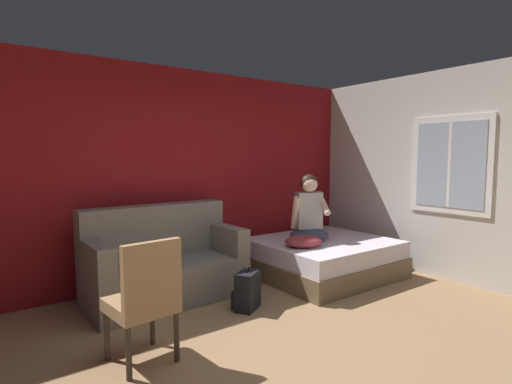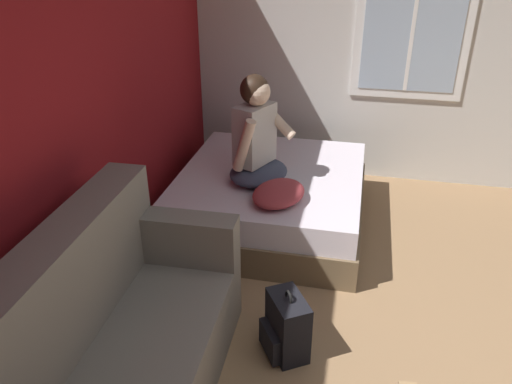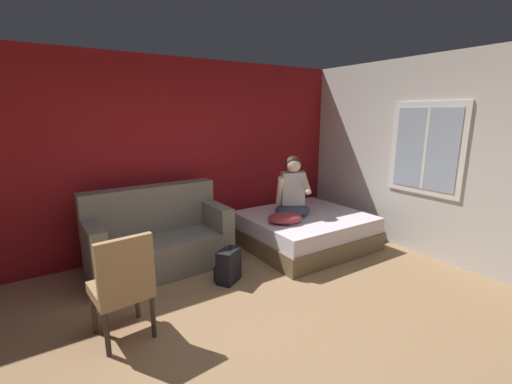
{
  "view_description": "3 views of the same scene",
  "coord_description": "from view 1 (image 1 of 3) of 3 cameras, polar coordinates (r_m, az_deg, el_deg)",
  "views": [
    {
      "loc": [
        -2.01,
        -2.22,
        1.6
      ],
      "look_at": [
        0.79,
        1.58,
        1.17
      ],
      "focal_mm": 28.0,
      "sensor_mm": 36.0,
      "label": 1
    },
    {
      "loc": [
        -1.95,
        0.79,
        2.29
      ],
      "look_at": [
        0.81,
        1.39,
        0.82
      ],
      "focal_mm": 35.0,
      "sensor_mm": 36.0,
      "label": 2
    },
    {
      "loc": [
        -1.45,
        -2.2,
        1.95
      ],
      "look_at": [
        1.02,
        1.58,
        0.91
      ],
      "focal_mm": 24.0,
      "sensor_mm": 36.0,
      "label": 3
    }
  ],
  "objects": [
    {
      "name": "ground_plane",
      "position": [
        3.39,
        5.57,
        -22.97
      ],
      "size": [
        40.0,
        40.0,
        0.0
      ],
      "primitive_type": "plane",
      "color": "#93704C"
    },
    {
      "name": "wall_back_accent",
      "position": [
        5.17,
        -13.47,
        2.27
      ],
      "size": [
        10.97,
        0.16,
        2.7
      ],
      "primitive_type": "cube",
      "color": "maroon",
      "rests_on": "ground"
    },
    {
      "name": "wall_side_with_window",
      "position": [
        5.55,
        29.97,
        1.93
      ],
      "size": [
        0.19,
        6.33,
        2.7
      ],
      "color": "silver",
      "rests_on": "ground"
    },
    {
      "name": "bed",
      "position": [
        5.5,
        9.52,
        -9.23
      ],
      "size": [
        1.73,
        1.57,
        0.48
      ],
      "color": "brown",
      "rests_on": "ground"
    },
    {
      "name": "couch",
      "position": [
        4.64,
        -13.0,
        -10.0
      ],
      "size": [
        1.72,
        0.86,
        1.04
      ],
      "color": "slate",
      "rests_on": "ground"
    },
    {
      "name": "side_chair",
      "position": [
        3.24,
        -15.61,
        -14.24
      ],
      "size": [
        0.51,
        0.51,
        0.98
      ],
      "color": "#382D23",
      "rests_on": "ground"
    },
    {
      "name": "person_seated",
      "position": [
        5.32,
        7.58,
        -3.11
      ],
      "size": [
        0.65,
        0.61,
        0.88
      ],
      "color": "#383D51",
      "rests_on": "bed"
    },
    {
      "name": "backpack",
      "position": [
        4.29,
        -1.32,
        -13.98
      ],
      "size": [
        0.35,
        0.34,
        0.46
      ],
      "color": "black",
      "rests_on": "ground"
    },
    {
      "name": "throw_pillow",
      "position": [
        4.99,
        6.81,
        -7.0
      ],
      "size": [
        0.57,
        0.5,
        0.14
      ],
      "primitive_type": "ellipsoid",
      "rotation": [
        0.0,
        0.0,
        -0.34
      ],
      "color": "#993338",
      "rests_on": "bed"
    },
    {
      "name": "cell_phone",
      "position": [
        4.97,
        7.78,
        -7.81
      ],
      "size": [
        0.16,
        0.12,
        0.01
      ],
      "primitive_type": "cube",
      "rotation": [
        0.0,
        0.0,
        2.01
      ],
      "color": "#B7B7BC",
      "rests_on": "bed"
    }
  ]
}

